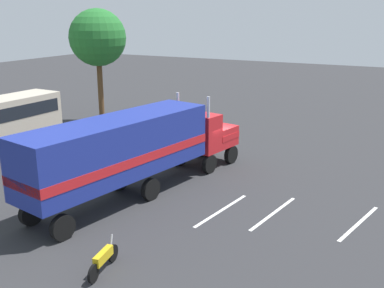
% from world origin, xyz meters
% --- Properties ---
extents(ground_plane, '(120.00, 120.00, 0.00)m').
position_xyz_m(ground_plane, '(0.00, 0.00, 0.00)').
color(ground_plane, '#2D2D30').
extents(lane_stripe_near, '(4.37, 0.81, 0.01)m').
position_xyz_m(lane_stripe_near, '(-5.77, -3.50, 0.01)').
color(lane_stripe_near, silver).
rests_on(lane_stripe_near, ground_plane).
extents(lane_stripe_mid, '(4.37, 0.85, 0.01)m').
position_xyz_m(lane_stripe_mid, '(-4.95, -5.77, 0.01)').
color(lane_stripe_mid, silver).
rests_on(lane_stripe_mid, ground_plane).
extents(lane_stripe_far, '(4.33, 1.12, 0.01)m').
position_xyz_m(lane_stripe_far, '(-4.18, -9.44, 0.01)').
color(lane_stripe_far, silver).
rests_on(lane_stripe_far, ground_plane).
extents(semi_truck, '(14.38, 5.07, 4.50)m').
position_xyz_m(semi_truck, '(-5.90, 1.21, 2.52)').
color(semi_truck, red).
rests_on(semi_truck, ground_plane).
extents(person_bystander, '(0.34, 0.47, 1.63)m').
position_xyz_m(person_bystander, '(-2.21, 3.15, 0.89)').
color(person_bystander, black).
rests_on(person_bystander, ground_plane).
extents(motorcycle, '(2.10, 0.46, 1.12)m').
position_xyz_m(motorcycle, '(-12.48, -1.87, 0.48)').
color(motorcycle, black).
rests_on(motorcycle, ground_plane).
extents(tree_right, '(4.53, 4.53, 9.31)m').
position_xyz_m(tree_right, '(5.49, 12.42, 6.99)').
color(tree_right, brown).
rests_on(tree_right, ground_plane).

